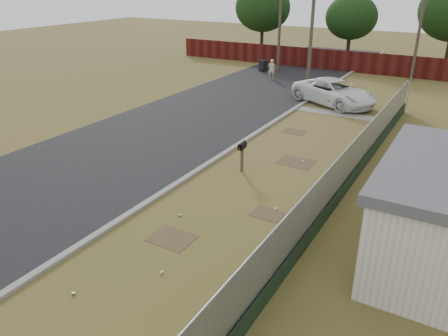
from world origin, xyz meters
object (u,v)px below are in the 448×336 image
Objects in this scene: pedestrian at (272,69)px; trash_bin at (263,66)px; pickup_truck at (334,92)px; mailbox at (242,148)px.

trash_bin is (-2.06, 2.73, -0.32)m from pedestrian.
pedestrian reaches higher than pickup_truck.
mailbox is 0.82× the size of pedestrian.
pickup_truck reaches higher than mailbox.
pickup_truck is at bearing -41.14° from trash_bin.
mailbox is at bearing -66.86° from trash_bin.
mailbox is at bearing 92.48° from pedestrian.
pickup_truck is 11.76m from trash_bin.
pickup_truck reaches higher than trash_bin.
pedestrian is at bearing -53.03° from trash_bin.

